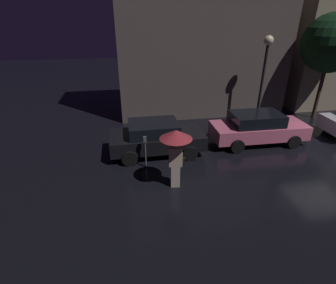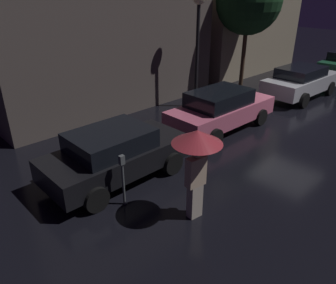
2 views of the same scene
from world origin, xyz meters
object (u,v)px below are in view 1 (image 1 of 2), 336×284
street_lamp_near (265,61)px  parking_meter (145,149)px  pedestrian_with_umbrella (176,143)px  parked_car_black (156,137)px  parked_car_pink (258,128)px

street_lamp_near → parking_meter: bearing=-150.8°
pedestrian_with_umbrella → parked_car_black: bearing=-75.8°
parking_meter → street_lamp_near: (6.47, 3.61, 2.52)m
street_lamp_near → parked_car_black: bearing=-157.1°
parked_car_black → parked_car_pink: (4.75, 0.23, 0.01)m
parked_car_black → parking_meter: bearing=-117.4°
parked_car_pink → parked_car_black: bearing=-176.3°
parked_car_pink → street_lamp_near: street_lamp_near is taller
street_lamp_near → parked_car_pink: bearing=-116.8°
pedestrian_with_umbrella → street_lamp_near: street_lamp_near is taller
parked_car_black → pedestrian_with_umbrella: pedestrian_with_umbrella is taller
parked_car_pink → street_lamp_near: 3.62m
parked_car_black → pedestrian_with_umbrella: 2.75m
parked_car_black → parked_car_pink: parked_car_pink is taller
pedestrian_with_umbrella → street_lamp_near: (5.57, 5.06, 1.65)m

